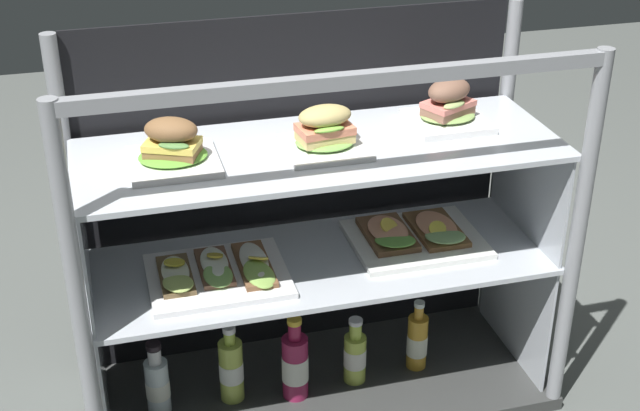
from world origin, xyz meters
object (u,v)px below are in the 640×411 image
object	(u,v)px
plated_roll_sandwich_left_of_center	(325,133)
juice_bottle_front_right_end	(417,340)
plated_roll_sandwich_mid_left	(173,149)
juice_bottle_back_center	(295,365)
plated_roll_sandwich_near_right_corner	(448,108)
juice_bottle_front_fourth	(231,368)
open_sandwich_tray_mid_left	(219,272)
juice_bottle_front_middle	(158,384)
juice_bottle_front_left_end	(355,355)
open_sandwich_tray_right_of_center	(414,236)

from	to	relation	value
plated_roll_sandwich_left_of_center	juice_bottle_front_right_end	xyz separation A→B (m)	(0.27, 0.02, -0.66)
plated_roll_sandwich_mid_left	juice_bottle_front_right_end	world-z (taller)	plated_roll_sandwich_mid_left
plated_roll_sandwich_left_of_center	juice_bottle_back_center	world-z (taller)	plated_roll_sandwich_left_of_center
plated_roll_sandwich_near_right_corner	juice_bottle_front_fourth	world-z (taller)	plated_roll_sandwich_near_right_corner
plated_roll_sandwich_mid_left	open_sandwich_tray_mid_left	bearing A→B (deg)	-9.01
juice_bottle_front_middle	juice_bottle_front_left_end	xyz separation A→B (m)	(0.53, -0.01, -0.00)
plated_roll_sandwich_mid_left	open_sandwich_tray_mid_left	distance (m)	0.35
plated_roll_sandwich_left_of_center	juice_bottle_front_left_end	bearing A→B (deg)	2.30
plated_roll_sandwich_left_of_center	plated_roll_sandwich_mid_left	bearing A→B (deg)	178.72
open_sandwich_tray_right_of_center	juice_bottle_front_left_end	world-z (taller)	open_sandwich_tray_right_of_center
plated_roll_sandwich_left_of_center	juice_bottle_front_left_end	distance (m)	0.67
open_sandwich_tray_mid_left	open_sandwich_tray_right_of_center	size ratio (longest dim) A/B	1.00
plated_roll_sandwich_near_right_corner	plated_roll_sandwich_mid_left	bearing A→B (deg)	-174.96
plated_roll_sandwich_left_of_center	juice_bottle_front_middle	bearing A→B (deg)	178.14
plated_roll_sandwich_left_of_center	juice_bottle_back_center	bearing A→B (deg)	-169.09
plated_roll_sandwich_near_right_corner	open_sandwich_tray_mid_left	xyz separation A→B (m)	(-0.61, -0.07, -0.34)
juice_bottle_front_fourth	open_sandwich_tray_mid_left	bearing A→B (deg)	-129.34
plated_roll_sandwich_mid_left	juice_bottle_back_center	world-z (taller)	plated_roll_sandwich_mid_left
juice_bottle_front_right_end	plated_roll_sandwich_near_right_corner	bearing A→B (deg)	36.53
open_sandwich_tray_mid_left	juice_bottle_front_middle	world-z (taller)	open_sandwich_tray_mid_left
juice_bottle_front_left_end	plated_roll_sandwich_near_right_corner	bearing A→B (deg)	14.65
plated_roll_sandwich_left_of_center	juice_bottle_front_left_end	world-z (taller)	plated_roll_sandwich_left_of_center
juice_bottle_front_middle	juice_bottle_front_fourth	bearing A→B (deg)	1.34
plated_roll_sandwich_left_of_center	juice_bottle_front_fourth	xyz separation A→B (m)	(-0.25, 0.02, -0.65)
open_sandwich_tray_mid_left	juice_bottle_front_middle	xyz separation A→B (m)	(-0.17, 0.02, -0.33)
juice_bottle_front_left_end	open_sandwich_tray_right_of_center	bearing A→B (deg)	11.96
plated_roll_sandwich_mid_left	open_sandwich_tray_mid_left	size ratio (longest dim) A/B	0.60
plated_roll_sandwich_mid_left	juice_bottle_front_middle	xyz separation A→B (m)	(-0.09, 0.01, -0.66)
open_sandwich_tray_right_of_center	juice_bottle_front_right_end	bearing A→B (deg)	-47.14
juice_bottle_front_fourth	juice_bottle_back_center	distance (m)	0.17
plated_roll_sandwich_mid_left	juice_bottle_back_center	bearing A→B (deg)	-5.12
plated_roll_sandwich_left_of_center	open_sandwich_tray_right_of_center	bearing A→B (deg)	8.70
plated_roll_sandwich_mid_left	open_sandwich_tray_mid_left	world-z (taller)	plated_roll_sandwich_mid_left
plated_roll_sandwich_near_right_corner	juice_bottle_back_center	xyz separation A→B (m)	(-0.42, -0.09, -0.65)
plated_roll_sandwich_near_right_corner	juice_bottle_front_middle	distance (m)	1.03
juice_bottle_back_center	juice_bottle_front_right_end	distance (m)	0.36
juice_bottle_front_middle	juice_bottle_front_fourth	world-z (taller)	juice_bottle_front_fourth
juice_bottle_back_center	juice_bottle_front_right_end	size ratio (longest dim) A/B	1.15
plated_roll_sandwich_mid_left	open_sandwich_tray_right_of_center	xyz separation A→B (m)	(0.61, 0.03, -0.33)
juice_bottle_front_fourth	juice_bottle_back_center	size ratio (longest dim) A/B	0.93
plated_roll_sandwich_near_right_corner	juice_bottle_back_center	size ratio (longest dim) A/B	0.78
plated_roll_sandwich_near_right_corner	juice_bottle_front_middle	size ratio (longest dim) A/B	0.90
juice_bottle_front_fourth	juice_bottle_front_left_end	size ratio (longest dim) A/B	1.15
juice_bottle_front_left_end	juice_bottle_front_middle	bearing A→B (deg)	178.83
plated_roll_sandwich_near_right_corner	juice_bottle_front_left_end	bearing A→B (deg)	-165.35
juice_bottle_front_middle	juice_bottle_back_center	world-z (taller)	juice_bottle_back_center
plated_roll_sandwich_left_of_center	open_sandwich_tray_mid_left	bearing A→B (deg)	-178.82
juice_bottle_front_middle	juice_bottle_front_right_end	bearing A→B (deg)	0.47
juice_bottle_back_center	juice_bottle_front_left_end	size ratio (longest dim) A/B	1.24
plated_roll_sandwich_left_of_center	juice_bottle_back_center	size ratio (longest dim) A/B	0.78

